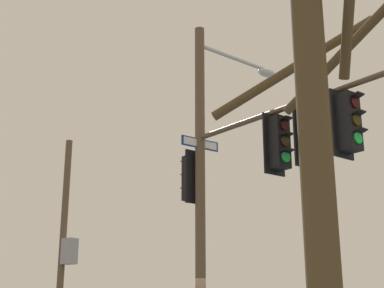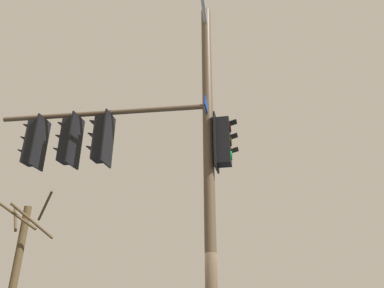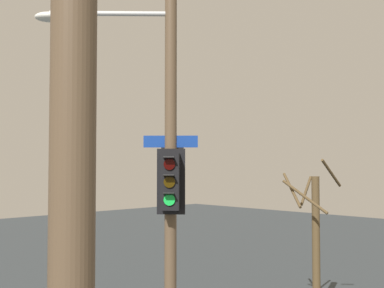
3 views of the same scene
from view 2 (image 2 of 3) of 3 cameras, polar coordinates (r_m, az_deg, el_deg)
The scene contains 2 objects.
main_signal_pole_assembly at distance 7.98m, azimuth -6.86°, elevation 0.85°, with size 5.73×4.37×8.76m.
bare_tree_behind_pole at distance 14.32m, azimuth -26.80°, elevation -17.37°, with size 1.91×2.16×5.41m.
Camera 2 is at (5.86, -4.53, 1.72)m, focal length 32.49 mm.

